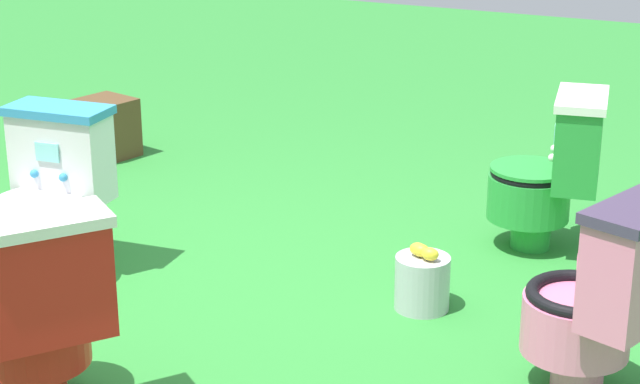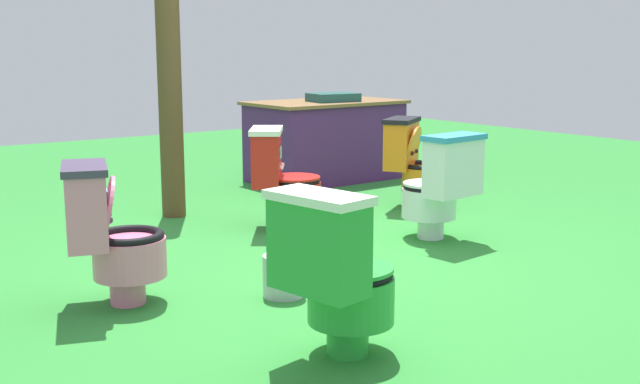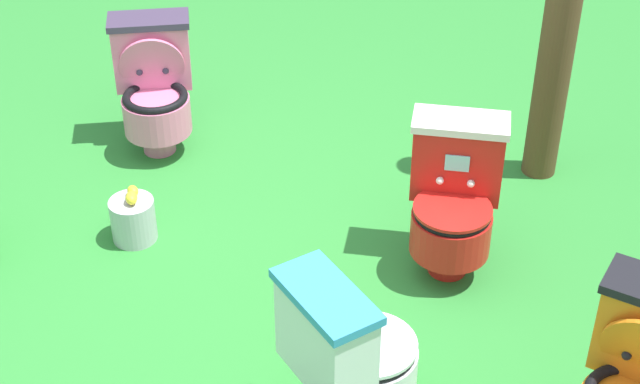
{
  "view_description": "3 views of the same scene",
  "coord_description": "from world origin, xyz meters",
  "px_view_note": "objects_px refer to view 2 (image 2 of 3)",
  "views": [
    {
      "loc": [
        -2.01,
        3.37,
        1.89
      ],
      "look_at": [
        -0.28,
        -0.21,
        0.48
      ],
      "focal_mm": 61.04,
      "sensor_mm": 36.0,
      "label": 1
    },
    {
      "loc": [
        -2.84,
        -3.68,
        1.3
      ],
      "look_at": [
        0.13,
        0.39,
        0.35
      ],
      "focal_mm": 44.0,
      "sensor_mm": 36.0,
      "label": 2
    },
    {
      "loc": [
        3.16,
        -1.26,
        2.97
      ],
      "look_at": [
        -0.16,
        0.4,
        0.35
      ],
      "focal_mm": 54.8,
      "sensor_mm": 36.0,
      "label": 3
    }
  ],
  "objects_px": {
    "toilet_orange": "(414,162)",
    "toilet_green": "(337,274)",
    "toilet_red": "(282,178)",
    "lemon_bucket": "(284,274)",
    "wooden_post": "(170,105)",
    "toilet_white": "(440,186)",
    "toilet_pink": "(110,233)",
    "vendor_table": "(325,140)"
  },
  "relations": [
    {
      "from": "toilet_pink",
      "to": "wooden_post",
      "type": "height_order",
      "value": "wooden_post"
    },
    {
      "from": "toilet_red",
      "to": "toilet_green",
      "type": "bearing_deg",
      "value": 8.13
    },
    {
      "from": "vendor_table",
      "to": "lemon_bucket",
      "type": "xyz_separation_m",
      "value": [
        -2.34,
        -2.78,
        -0.28
      ]
    },
    {
      "from": "toilet_orange",
      "to": "toilet_white",
      "type": "relative_size",
      "value": 1.0
    },
    {
      "from": "toilet_red",
      "to": "lemon_bucket",
      "type": "xyz_separation_m",
      "value": [
        -0.84,
        -1.28,
        -0.25
      ]
    },
    {
      "from": "toilet_red",
      "to": "toilet_pink",
      "type": "distance_m",
      "value": 1.85
    },
    {
      "from": "toilet_red",
      "to": "toilet_white",
      "type": "distance_m",
      "value": 1.12
    },
    {
      "from": "toilet_orange",
      "to": "lemon_bucket",
      "type": "distance_m",
      "value": 2.47
    },
    {
      "from": "toilet_red",
      "to": "lemon_bucket",
      "type": "distance_m",
      "value": 1.56
    },
    {
      "from": "toilet_orange",
      "to": "toilet_green",
      "type": "bearing_deg",
      "value": 8.15
    },
    {
      "from": "wooden_post",
      "to": "toilet_white",
      "type": "bearing_deg",
      "value": -57.66
    },
    {
      "from": "toilet_orange",
      "to": "toilet_white",
      "type": "bearing_deg",
      "value": 23.22
    },
    {
      "from": "toilet_green",
      "to": "wooden_post",
      "type": "bearing_deg",
      "value": 156.62
    },
    {
      "from": "vendor_table",
      "to": "toilet_white",
      "type": "bearing_deg",
      "value": -108.9
    },
    {
      "from": "toilet_red",
      "to": "wooden_post",
      "type": "distance_m",
      "value": 1.08
    },
    {
      "from": "toilet_white",
      "to": "lemon_bucket",
      "type": "height_order",
      "value": "toilet_white"
    },
    {
      "from": "toilet_orange",
      "to": "lemon_bucket",
      "type": "height_order",
      "value": "toilet_orange"
    },
    {
      "from": "toilet_orange",
      "to": "toilet_pink",
      "type": "distance_m",
      "value": 3.01
    },
    {
      "from": "toilet_white",
      "to": "toilet_pink",
      "type": "bearing_deg",
      "value": 174.34
    },
    {
      "from": "toilet_red",
      "to": "vendor_table",
      "type": "bearing_deg",
      "value": 171.34
    },
    {
      "from": "toilet_orange",
      "to": "wooden_post",
      "type": "bearing_deg",
      "value": -60.41
    },
    {
      "from": "toilet_red",
      "to": "toilet_green",
      "type": "xyz_separation_m",
      "value": [
        -1.13,
        -2.12,
        0.0
      ]
    },
    {
      "from": "toilet_green",
      "to": "vendor_table",
      "type": "bearing_deg",
      "value": 133.75
    },
    {
      "from": "toilet_green",
      "to": "vendor_table",
      "type": "relative_size",
      "value": 0.49
    },
    {
      "from": "toilet_orange",
      "to": "toilet_red",
      "type": "xyz_separation_m",
      "value": [
        -1.26,
        0.01,
        -0.0
      ]
    },
    {
      "from": "vendor_table",
      "to": "lemon_bucket",
      "type": "height_order",
      "value": "vendor_table"
    },
    {
      "from": "wooden_post",
      "to": "lemon_bucket",
      "type": "relative_size",
      "value": 6.2
    },
    {
      "from": "toilet_pink",
      "to": "lemon_bucket",
      "type": "height_order",
      "value": "toilet_pink"
    },
    {
      "from": "toilet_orange",
      "to": "wooden_post",
      "type": "relative_size",
      "value": 0.42
    },
    {
      "from": "toilet_green",
      "to": "lemon_bucket",
      "type": "distance_m",
      "value": 0.92
    },
    {
      "from": "wooden_post",
      "to": "lemon_bucket",
      "type": "bearing_deg",
      "value": -100.71
    },
    {
      "from": "toilet_white",
      "to": "toilet_red",
      "type": "bearing_deg",
      "value": 121.5
    },
    {
      "from": "toilet_orange",
      "to": "toilet_red",
      "type": "bearing_deg",
      "value": -33.71
    },
    {
      "from": "toilet_orange",
      "to": "vendor_table",
      "type": "height_order",
      "value": "vendor_table"
    },
    {
      "from": "toilet_orange",
      "to": "toilet_green",
      "type": "distance_m",
      "value": 3.18
    },
    {
      "from": "toilet_green",
      "to": "toilet_pink",
      "type": "relative_size",
      "value": 1.0
    },
    {
      "from": "toilet_pink",
      "to": "lemon_bucket",
      "type": "relative_size",
      "value": 2.63
    },
    {
      "from": "toilet_orange",
      "to": "toilet_white",
      "type": "xyz_separation_m",
      "value": [
        -0.59,
        -0.88,
        -0.0
      ]
    },
    {
      "from": "toilet_white",
      "to": "lemon_bucket",
      "type": "xyz_separation_m",
      "value": [
        -1.52,
        -0.39,
        -0.25
      ]
    },
    {
      "from": "toilet_green",
      "to": "toilet_orange",
      "type": "bearing_deg",
      "value": 121.1
    },
    {
      "from": "toilet_white",
      "to": "vendor_table",
      "type": "height_order",
      "value": "vendor_table"
    },
    {
      "from": "toilet_white",
      "to": "toilet_pink",
      "type": "xyz_separation_m",
      "value": [
        -2.29,
        0.01,
        0.0
      ]
    }
  ]
}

